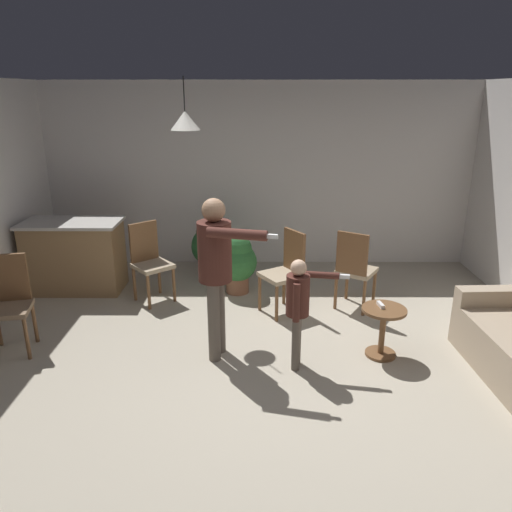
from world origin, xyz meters
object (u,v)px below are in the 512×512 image
(person_child, at_px, (299,302))
(dining_chair_by_counter, at_px, (149,259))
(side_table_by_couch, at_px, (383,326))
(spare_remote_on_table, at_px, (380,305))
(potted_plant_corner, at_px, (212,245))
(dining_chair_spare, at_px, (355,267))
(person_adult, at_px, (216,262))
(dining_chair_centre_back, at_px, (9,300))
(potted_plant_by_wall, at_px, (237,261))
(dining_chair_near_wall, at_px, (286,269))
(kitchen_counter, at_px, (75,256))

(person_child, height_order, dining_chair_by_counter, person_child)
(side_table_by_couch, relative_size, spare_remote_on_table, 4.00)
(potted_plant_corner, bearing_deg, dining_chair_spare, -30.26)
(person_adult, height_order, spare_remote_on_table, person_adult)
(dining_chair_centre_back, bearing_deg, potted_plant_by_wall, -157.92)
(person_adult, bearing_deg, dining_chair_by_counter, -132.40)
(dining_chair_centre_back, bearing_deg, dining_chair_near_wall, -173.97)
(dining_chair_by_counter, bearing_deg, person_adult, 82.94)
(potted_plant_by_wall, bearing_deg, dining_chair_centre_back, -145.82)
(dining_chair_spare, bearing_deg, potted_plant_corner, -178.69)
(person_adult, relative_size, person_child, 1.48)
(person_adult, distance_m, potted_plant_by_wall, 1.75)
(side_table_by_couch, xyz_separation_m, spare_remote_on_table, (-0.03, 0.05, 0.21))
(dining_chair_near_wall, xyz_separation_m, dining_chair_spare, (0.83, 0.06, 0.00))
(person_adult, height_order, potted_plant_corner, person_adult)
(person_child, bearing_deg, side_table_by_couch, 113.71)
(person_child, height_order, spare_remote_on_table, person_child)
(side_table_by_couch, bearing_deg, kitchen_counter, 154.91)
(person_adult, height_order, dining_chair_near_wall, person_adult)
(kitchen_counter, bearing_deg, person_adult, -40.46)
(side_table_by_couch, bearing_deg, spare_remote_on_table, 121.23)
(dining_chair_by_counter, bearing_deg, person_child, 95.68)
(person_child, height_order, dining_chair_spare, person_child)
(dining_chair_by_counter, relative_size, potted_plant_corner, 1.11)
(side_table_by_couch, distance_m, spare_remote_on_table, 0.22)
(person_adult, relative_size, spare_remote_on_table, 12.49)
(dining_chair_centre_back, distance_m, spare_remote_on_table, 3.74)
(person_adult, bearing_deg, spare_remote_on_table, 105.23)
(dining_chair_near_wall, bearing_deg, potted_plant_corner, 8.75)
(side_table_by_couch, xyz_separation_m, dining_chair_by_counter, (-2.61, 1.40, 0.22))
(dining_chair_spare, bearing_deg, dining_chair_by_counter, -154.89)
(person_adult, distance_m, person_child, 0.87)
(side_table_by_couch, relative_size, person_child, 0.47)
(dining_chair_near_wall, xyz_separation_m, spare_remote_on_table, (0.89, -1.01, -0.01))
(side_table_by_couch, bearing_deg, person_child, -165.93)
(side_table_by_couch, bearing_deg, dining_chair_centre_back, 178.19)
(kitchen_counter, height_order, person_child, person_child)
(side_table_by_couch, relative_size, dining_chair_spare, 0.52)
(spare_remote_on_table, bearing_deg, dining_chair_near_wall, 131.36)
(dining_chair_centre_back, height_order, potted_plant_by_wall, dining_chair_centre_back)
(spare_remote_on_table, bearing_deg, side_table_by_couch, -58.77)
(side_table_by_couch, xyz_separation_m, potted_plant_corner, (-1.90, 2.17, 0.17))
(person_child, height_order, dining_chair_near_wall, person_child)
(side_table_by_couch, distance_m, dining_chair_near_wall, 1.41)
(person_adult, xyz_separation_m, person_child, (0.78, -0.20, -0.32))
(dining_chair_by_counter, distance_m, spare_remote_on_table, 2.92)
(spare_remote_on_table, bearing_deg, dining_chair_spare, 93.19)
(kitchen_counter, height_order, dining_chair_near_wall, dining_chair_near_wall)
(dining_chair_by_counter, distance_m, dining_chair_centre_back, 1.72)
(kitchen_counter, relative_size, potted_plant_corner, 1.40)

